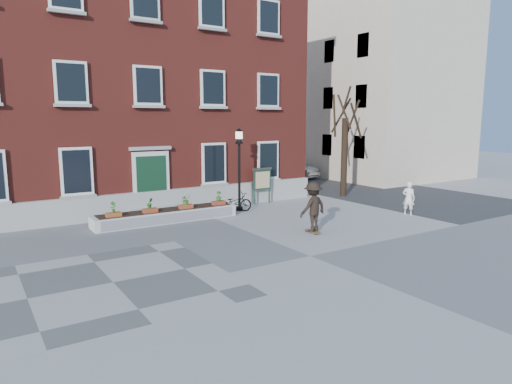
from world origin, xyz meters
TOP-DOWN VIEW (x-y plane):
  - ground at (0.00, 0.00)m, footprint 100.00×100.00m
  - checker_patch at (-6.00, 1.00)m, footprint 6.00×6.00m
  - bicycle at (1.40, 7.26)m, footprint 1.79×0.67m
  - parked_car at (11.53, 15.96)m, footprint 2.15×4.20m
  - bystander at (7.83, 2.52)m, footprint 0.57×0.66m
  - brick_building at (-2.00, 13.98)m, footprint 18.40×10.85m
  - planter_assembly at (-1.99, 7.18)m, footprint 6.20×1.12m
  - bare_tree at (9.01, 8.01)m, footprint 1.83×1.83m
  - side_street at (17.99, 19.78)m, footprint 15.20×36.00m
  - lamp_post at (1.85, 7.57)m, footprint 0.40×0.40m
  - notice_board at (3.74, 8.46)m, footprint 1.10×0.16m
  - skateboarder at (2.00, 2.30)m, footprint 1.30×0.84m

SIDE VIEW (x-z plane):
  - ground at x=0.00m, z-range 0.00..0.00m
  - checker_patch at x=-6.00m, z-range 0.00..0.01m
  - planter_assembly at x=-1.99m, z-range -0.27..0.88m
  - bicycle at x=1.40m, z-range 0.00..0.93m
  - parked_car at x=11.53m, z-range 0.00..1.32m
  - bystander at x=7.83m, z-range 0.00..1.54m
  - skateboarder at x=2.00m, z-range 0.03..2.01m
  - notice_board at x=3.74m, z-range 0.33..2.20m
  - lamp_post at x=1.85m, z-range 0.57..4.50m
  - bare_tree at x=9.01m, z-range -0.29..5.87m
  - brick_building at x=-2.00m, z-range 0.00..12.60m
  - side_street at x=17.99m, z-range -0.23..14.27m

